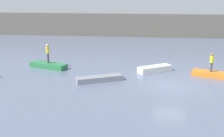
{
  "coord_description": "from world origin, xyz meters",
  "views": [
    {
      "loc": [
        -2.22,
        -22.24,
        7.39
      ],
      "look_at": [
        -4.86,
        1.66,
        0.79
      ],
      "focal_mm": 47.1,
      "sensor_mm": 36.0,
      "label": 1
    }
  ],
  "objects_px": {
    "person_yellow_shirt": "(48,52)",
    "rowboat_orange": "(211,74)",
    "rowboat_grey": "(99,79)",
    "person_hiviz_shirt": "(212,61)",
    "rowboat_green": "(48,65)",
    "rowboat_white": "(155,69)"
  },
  "relations": [
    {
      "from": "person_yellow_shirt",
      "to": "rowboat_orange",
      "type": "bearing_deg",
      "value": -4.4
    },
    {
      "from": "rowboat_grey",
      "to": "rowboat_orange",
      "type": "bearing_deg",
      "value": -10.07
    },
    {
      "from": "rowboat_grey",
      "to": "person_yellow_shirt",
      "type": "distance_m",
      "value": 6.7
    },
    {
      "from": "person_yellow_shirt",
      "to": "person_hiviz_shirt",
      "type": "xyz_separation_m",
      "value": [
        14.86,
        -1.14,
        -0.19
      ]
    },
    {
      "from": "rowboat_green",
      "to": "person_hiviz_shirt",
      "type": "xyz_separation_m",
      "value": [
        14.86,
        -1.14,
        1.09
      ]
    },
    {
      "from": "person_hiviz_shirt",
      "to": "rowboat_grey",
      "type": "bearing_deg",
      "value": -165.17
    },
    {
      "from": "rowboat_orange",
      "to": "person_yellow_shirt",
      "type": "xyz_separation_m",
      "value": [
        -14.86,
        1.14,
        1.32
      ]
    },
    {
      "from": "rowboat_grey",
      "to": "rowboat_orange",
      "type": "distance_m",
      "value": 9.7
    },
    {
      "from": "rowboat_green",
      "to": "rowboat_grey",
      "type": "distance_m",
      "value": 6.57
    },
    {
      "from": "rowboat_orange",
      "to": "person_yellow_shirt",
      "type": "bearing_deg",
      "value": -163.52
    },
    {
      "from": "rowboat_grey",
      "to": "rowboat_orange",
      "type": "height_order",
      "value": "rowboat_grey"
    },
    {
      "from": "rowboat_grey",
      "to": "rowboat_orange",
      "type": "relative_size",
      "value": 1.25
    },
    {
      "from": "rowboat_grey",
      "to": "person_hiviz_shirt",
      "type": "bearing_deg",
      "value": -10.07
    },
    {
      "from": "rowboat_green",
      "to": "rowboat_grey",
      "type": "height_order",
      "value": "rowboat_green"
    },
    {
      "from": "rowboat_green",
      "to": "person_hiviz_shirt",
      "type": "height_order",
      "value": "person_hiviz_shirt"
    },
    {
      "from": "rowboat_white",
      "to": "person_hiviz_shirt",
      "type": "distance_m",
      "value": 4.97
    },
    {
      "from": "rowboat_white",
      "to": "person_yellow_shirt",
      "type": "height_order",
      "value": "person_yellow_shirt"
    },
    {
      "from": "rowboat_grey",
      "to": "rowboat_white",
      "type": "relative_size",
      "value": 1.2
    },
    {
      "from": "rowboat_green",
      "to": "rowboat_orange",
      "type": "distance_m",
      "value": 14.9
    },
    {
      "from": "rowboat_white",
      "to": "person_hiviz_shirt",
      "type": "relative_size",
      "value": 1.92
    },
    {
      "from": "person_yellow_shirt",
      "to": "rowboat_green",
      "type": "bearing_deg",
      "value": -26.57
    },
    {
      "from": "rowboat_orange",
      "to": "person_hiviz_shirt",
      "type": "distance_m",
      "value": 1.13
    }
  ]
}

